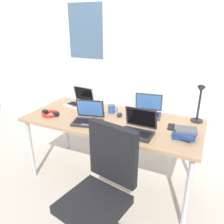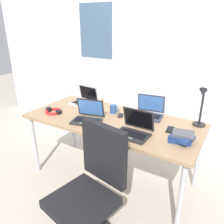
% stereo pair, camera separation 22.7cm
% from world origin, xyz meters
% --- Properties ---
extents(ground_plane, '(12.00, 12.00, 0.00)m').
position_xyz_m(ground_plane, '(0.00, 0.00, 0.00)').
color(ground_plane, '#B7AD9E').
extents(wall_back, '(6.00, 0.13, 2.60)m').
position_xyz_m(wall_back, '(-0.00, 1.10, 1.30)').
color(wall_back, silver).
rests_on(wall_back, ground_plane).
extents(desk, '(1.80, 0.80, 0.74)m').
position_xyz_m(desk, '(0.00, 0.00, 0.68)').
color(desk, '#9E7A56').
rests_on(desk, ground_plane).
extents(desk_lamp, '(0.12, 0.18, 0.40)m').
position_xyz_m(desk_lamp, '(0.80, 0.28, 0.94)').
color(desk_lamp, black).
rests_on(desk_lamp, desk).
extents(laptop_near_lamp, '(0.33, 0.30, 0.21)m').
position_xyz_m(laptop_near_lamp, '(-0.19, -0.17, 0.78)').
color(laptop_near_lamp, '#232326').
rests_on(laptop_near_lamp, desk).
extents(laptop_back_right, '(0.30, 0.26, 0.22)m').
position_xyz_m(laptop_back_right, '(0.34, -0.19, 0.78)').
color(laptop_back_right, '#232326').
rests_on(laptop_back_right, desk).
extents(laptop_by_keyboard, '(0.32, 0.28, 0.22)m').
position_xyz_m(laptop_by_keyboard, '(-0.53, 0.22, 0.78)').
color(laptop_by_keyboard, '#B7BABC').
rests_on(laptop_by_keyboard, desk).
extents(laptop_front_right, '(0.32, 0.28, 0.22)m').
position_xyz_m(laptop_front_right, '(0.29, 0.27, 0.78)').
color(laptop_front_right, '#33384C').
rests_on(laptop_front_right, desk).
extents(computer_mouse, '(0.07, 0.10, 0.03)m').
position_xyz_m(computer_mouse, '(0.04, 0.11, 0.76)').
color(computer_mouse, black).
rests_on(computer_mouse, desk).
extents(cell_phone, '(0.08, 0.14, 0.01)m').
position_xyz_m(cell_phone, '(0.59, 0.06, 0.74)').
color(cell_phone, black).
rests_on(cell_phone, desk).
extents(headphones, '(0.21, 0.18, 0.04)m').
position_xyz_m(headphones, '(-0.65, -0.17, 0.76)').
color(headphones, red).
rests_on(headphones, desk).
extents(pill_bottle, '(0.04, 0.04, 0.08)m').
position_xyz_m(pill_bottle, '(-0.35, 0.35, 0.78)').
color(pill_bottle, gold).
rests_on(pill_bottle, desk).
extents(book_stack, '(0.22, 0.20, 0.08)m').
position_xyz_m(book_stack, '(0.74, -0.10, 0.78)').
color(book_stack, navy).
rests_on(book_stack, desk).
extents(coffee_mug, '(0.11, 0.08, 0.09)m').
position_xyz_m(coffee_mug, '(-0.08, 0.16, 0.78)').
color(coffee_mug, '#2D518C').
rests_on(coffee_mug, desk).
extents(office_chair, '(0.52, 0.58, 0.97)m').
position_xyz_m(office_chair, '(0.24, -0.74, 0.40)').
color(office_chair, black).
rests_on(office_chair, ground_plane).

